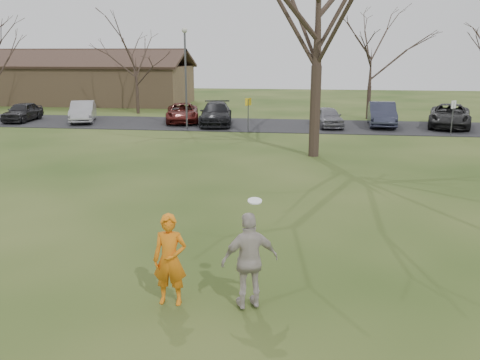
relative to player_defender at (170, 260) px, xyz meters
name	(u,v)px	position (x,y,z in m)	size (l,w,h in m)	color
ground	(212,303)	(0.80, 0.09, -0.91)	(120.00, 120.00, 0.00)	#1E380F
parking_strip	(283,125)	(0.80, 25.09, -0.89)	(62.00, 6.50, 0.04)	black
player_defender	(170,260)	(0.00, 0.00, 0.00)	(0.66, 0.44, 1.82)	orange
car_0	(22,112)	(-17.62, 24.58, -0.20)	(1.58, 3.92, 1.34)	black
car_1	(83,112)	(-13.23, 24.85, -0.15)	(1.53, 4.38, 1.44)	#9B9A9F
car_2	(182,113)	(-6.25, 25.59, -0.21)	(2.17, 4.71, 1.31)	#551814
car_3	(216,114)	(-3.70, 24.66, -0.13)	(2.06, 5.08, 1.47)	black
car_4	(328,117)	(3.72, 24.73, -0.22)	(1.53, 3.80, 1.30)	slate
car_5	(382,114)	(7.27, 25.63, -0.09)	(1.65, 4.75, 1.56)	#282B3C
car_6	(450,116)	(11.57, 25.63, -0.12)	(2.48, 5.37, 1.49)	black
catching_play	(250,260)	(1.55, 0.00, 0.08)	(1.19, 0.86, 2.09)	#B6ABA4
building	(83,83)	(-19.20, 38.09, 1.02)	(20.60, 8.50, 5.14)	#8C6D4C
lamp_post	(185,66)	(-5.20, 22.59, 3.06)	(0.34, 0.34, 6.27)	#47474C
sign_yellow	(248,108)	(-1.20, 22.09, 0.54)	(0.35, 0.35, 2.08)	#47474C
sign_white	(453,111)	(10.80, 22.09, 0.54)	(0.35, 0.35, 2.08)	#47474C
big_tree	(319,1)	(2.80, 15.09, 6.09)	(9.00, 9.00, 14.00)	#352821
small_tree_row	(348,65)	(5.18, 30.15, 2.98)	(55.00, 5.90, 8.50)	#352821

